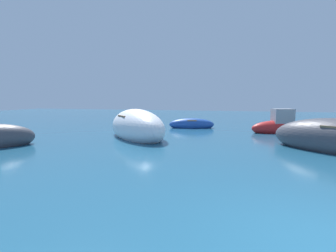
{
  "coord_description": "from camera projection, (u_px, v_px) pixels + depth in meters",
  "views": [
    {
      "loc": [
        -1.52,
        -4.07,
        2.19
      ],
      "look_at": [
        -5.72,
        11.36,
        0.46
      ],
      "focal_mm": 28.4,
      "sensor_mm": 36.0,
      "label": 1
    }
  ],
  "objects": [
    {
      "name": "moored_boat_5",
      "position": [
        192.0,
        124.0,
        19.13
      ],
      "size": [
        3.36,
        1.74,
        0.9
      ],
      "rotation": [
        0.0,
        0.0,
        0.24
      ],
      "color": "#1E479E",
      "rests_on": "ground"
    },
    {
      "name": "moored_boat_6",
      "position": [
        279.0,
        126.0,
        16.42
      ],
      "size": [
        3.46,
        2.0,
        1.72
      ],
      "rotation": [
        0.0,
        0.0,
        3.43
      ],
      "color": "#B21E1E",
      "rests_on": "ground"
    },
    {
      "name": "moored_boat_1",
      "position": [
        137.0,
        127.0,
        14.56
      ],
      "size": [
        5.36,
        5.61,
        2.01
      ],
      "rotation": [
        0.0,
        0.0,
        5.44
      ],
      "color": "white",
      "rests_on": "ground"
    }
  ]
}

